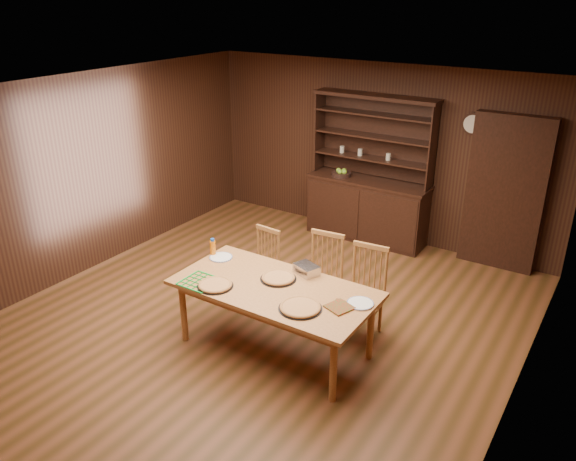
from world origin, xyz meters
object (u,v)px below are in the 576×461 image
Objects in this scene: dining_table at (274,293)px; chair_right at (366,288)px; chair_left at (264,263)px; china_hutch at (368,202)px; chair_center at (323,274)px; juice_bottle at (213,247)px.

dining_table is 1.05m from chair_right.
chair_left is 0.88× the size of chair_right.
chair_left is (-0.27, -2.33, -0.11)m from china_hutch.
china_hutch is at bearing 97.97° from dining_table.
dining_table is 0.87m from chair_center.
juice_bottle is at bearing -111.37° from chair_left.
chair_right reaches higher than chair_center.
chair_right is 5.06× the size of juice_bottle.
china_hutch is 2.10× the size of chair_center.
chair_center is 1.30m from juice_bottle.
dining_table is 2.28× the size of chair_left.
chair_center is at bearing -76.73° from china_hutch.
chair_right reaches higher than juice_bottle.
china_hutch is at bearing 88.09° from chair_left.
chair_right is 1.77m from juice_bottle.
dining_table is at bearing -82.03° from china_hutch.
china_hutch reaches higher than chair_center.
china_hutch reaches higher than dining_table.
chair_right is (1.09, -2.34, -0.05)m from china_hutch.
chair_right is at bearing 4.19° from chair_left.
china_hutch reaches higher than juice_bottle.
chair_left is at bearing 130.86° from dining_table.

